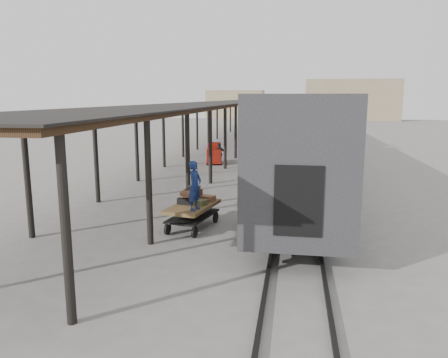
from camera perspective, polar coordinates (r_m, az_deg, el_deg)
name	(u,v)px	position (r m, az deg, el deg)	size (l,w,h in m)	color
ground	(205,228)	(15.68, -2.49, -6.35)	(160.00, 160.00, 0.00)	slate
train	(297,115)	(48.51, 9.47, 8.29)	(3.45, 76.01, 4.01)	silver
canopy	(222,104)	(39.22, -0.27, 9.82)	(4.90, 64.30, 4.15)	#422B19
rails	(296,139)	(48.89, 9.38, 5.22)	(1.54, 150.00, 0.12)	black
building_far	(351,100)	(93.32, 16.20, 9.90)	(18.00, 10.00, 8.00)	tan
building_left	(236,104)	(97.57, 1.55, 9.74)	(12.00, 8.00, 6.00)	tan
baggage_cart	(193,211)	(15.45, -4.14, -4.14)	(1.69, 2.60, 0.86)	olive
suitcase_stack	(194,197)	(15.73, -3.96, -2.33)	(1.27, 1.16, 0.57)	#3A3A3C
luggage_tug	(214,154)	(30.36, -1.30, 3.24)	(1.24, 1.77, 1.45)	maroon
porter	(195,186)	(14.54, -3.82, -0.86)	(0.60, 0.40, 1.66)	navy
pedestrian	(220,154)	(29.80, -0.57, 3.28)	(0.88, 0.37, 1.51)	black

